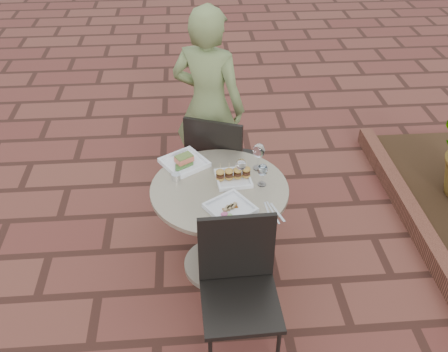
{
  "coord_description": "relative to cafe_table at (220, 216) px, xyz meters",
  "views": [
    {
      "loc": [
        -0.15,
        -2.35,
        2.7
      ],
      "look_at": [
        0.06,
        0.2,
        0.82
      ],
      "focal_mm": 40.0,
      "sensor_mm": 36.0,
      "label": 1
    }
  ],
  "objects": [
    {
      "name": "wine_glass_mid",
      "position": [
        0.15,
        0.08,
        0.36
      ],
      "size": [
        0.07,
        0.07,
        0.16
      ],
      "color": "white",
      "rests_on": "cafe_table"
    },
    {
      "name": "wine_glass_right",
      "position": [
        0.28,
        0.01,
        0.36
      ],
      "size": [
        0.07,
        0.07,
        0.16
      ],
      "color": "white",
      "rests_on": "cafe_table"
    },
    {
      "name": "ground",
      "position": [
        -0.03,
        -0.2,
        -0.48
      ],
      "size": [
        60.0,
        60.0,
        0.0
      ],
      "primitive_type": "plane",
      "color": "#592D23",
      "rests_on": "ground"
    },
    {
      "name": "diner",
      "position": [
        -0.02,
        0.93,
        0.33
      ],
      "size": [
        0.7,
        0.6,
        1.63
      ],
      "primitive_type": "imported",
      "rotation": [
        0.0,
        0.0,
        2.71
      ],
      "color": "#5D6C3B",
      "rests_on": "ground"
    },
    {
      "name": "wine_glass_far",
      "position": [
        0.28,
        0.19,
        0.38
      ],
      "size": [
        0.08,
        0.08,
        0.19
      ],
      "color": "white",
      "rests_on": "cafe_table"
    },
    {
      "name": "chair_near",
      "position": [
        0.06,
        -0.63,
        0.07
      ],
      "size": [
        0.45,
        0.45,
        0.93
      ],
      "rotation": [
        0.0,
        0.0,
        0.03
      ],
      "color": "black",
      "rests_on": "ground"
    },
    {
      "name": "plate_sliders",
      "position": [
        0.1,
        0.07,
        0.28
      ],
      "size": [
        0.25,
        0.25,
        0.14
      ],
      "rotation": [
        0.0,
        0.0,
        0.11
      ],
      "color": "silver",
      "rests_on": "cafe_table"
    },
    {
      "name": "plate_salmon",
      "position": [
        -0.22,
        0.28,
        0.27
      ],
      "size": [
        0.37,
        0.37,
        0.07
      ],
      "rotation": [
        0.0,
        0.0,
        0.56
      ],
      "color": "silver",
      "rests_on": "cafe_table"
    },
    {
      "name": "planter_curb",
      "position": [
        1.57,
        0.1,
        -0.41
      ],
      "size": [
        0.12,
        3.0,
        0.15
      ],
      "primitive_type": "cube",
      "color": "brown",
      "rests_on": "ground"
    },
    {
      "name": "plate_tuna",
      "position": [
        0.05,
        -0.23,
        0.26
      ],
      "size": [
        0.35,
        0.35,
        0.03
      ],
      "rotation": [
        0.0,
        0.0,
        0.57
      ],
      "color": "silver",
      "rests_on": "cafe_table"
    },
    {
      "name": "cutlery_set",
      "position": [
        0.31,
        -0.28,
        0.25
      ],
      "size": [
        0.15,
        0.24,
        0.0
      ],
      "primitive_type": null,
      "rotation": [
        0.0,
        0.0,
        0.23
      ],
      "color": "silver",
      "rests_on": "cafe_table"
    },
    {
      "name": "cafe_table",
      "position": [
        0.0,
        0.0,
        0.0
      ],
      "size": [
        0.9,
        0.9,
        0.73
      ],
      "color": "gray",
      "rests_on": "ground"
    },
    {
      "name": "chair_far",
      "position": [
        0.03,
        0.6,
        0.07
      ],
      "size": [
        0.57,
        0.57,
        0.93
      ],
      "rotation": [
        0.0,
        0.0,
        2.78
      ],
      "color": "black",
      "rests_on": "ground"
    },
    {
      "name": "steel_ramekin",
      "position": [
        -0.28,
        0.11,
        0.27
      ],
      "size": [
        0.06,
        0.06,
        0.05
      ],
      "primitive_type": "cylinder",
      "rotation": [
        0.0,
        0.0,
        0.06
      ],
      "color": "silver",
      "rests_on": "cafe_table"
    }
  ]
}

